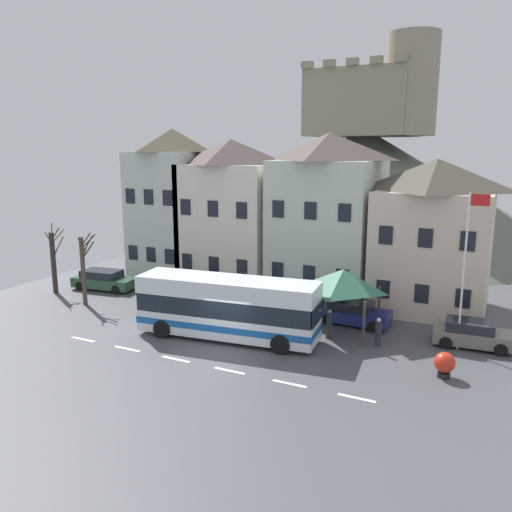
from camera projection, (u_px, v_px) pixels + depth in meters
The scene contains 19 objects.
ground_plane at pixel (220, 353), 26.05m from camera, with size 40.00×60.00×0.07m.
townhouse_00 at pixel (174, 204), 40.32m from camera, with size 5.01×6.37×11.51m.
townhouse_01 at pixel (231, 214), 37.55m from camera, with size 6.65×5.18×10.69m.
townhouse_02 at pixel (328, 216), 35.23m from camera, with size 6.56×6.95×11.08m.
townhouse_03 at pixel (433, 236), 32.04m from camera, with size 6.71×6.16×9.45m.
hilltop_castle at pixel (362, 181), 56.66m from camera, with size 41.57×41.57×20.84m.
transit_bus at pixel (228, 308), 27.68m from camera, with size 10.06×3.61×3.30m.
bus_shelter at pixel (343, 280), 28.44m from camera, with size 3.60×3.60×3.57m.
parked_car_00 at pixel (472, 334), 26.68m from camera, with size 4.01×2.14×1.37m.
parked_car_01 at pixel (175, 290), 34.85m from camera, with size 4.33×2.20×1.44m.
parked_car_02 at pixel (354, 313), 30.13m from camera, with size 4.08×2.00×1.34m.
parked_car_03 at pixel (104, 280), 37.50m from camera, with size 4.78×2.43×1.40m.
pedestrian_00 at pixel (329, 323), 27.72m from camera, with size 0.35×0.31×1.64m.
pedestrian_01 at pixel (378, 329), 26.66m from camera, with size 0.35×0.35×1.52m.
public_bench at pixel (317, 309), 31.45m from camera, with size 1.49×0.48×0.87m.
flagpole at pixel (466, 262), 25.47m from camera, with size 0.95×0.10×7.99m.
harbour_buoy at pixel (445, 364), 23.06m from camera, with size 0.93×0.93×1.18m.
bare_tree_00 at pixel (54, 261), 36.27m from camera, with size 1.74×1.78×4.85m.
bare_tree_01 at pixel (84, 268), 33.47m from camera, with size 1.43×1.46×4.82m.
Camera 1 is at (12.46, -21.15, 10.12)m, focal length 36.29 mm.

